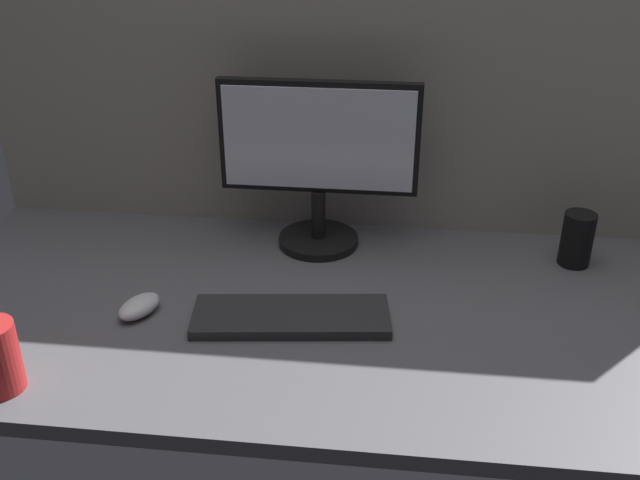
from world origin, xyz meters
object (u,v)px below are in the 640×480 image
Objects in this scene: monitor at (319,157)px; mouse at (139,306)px; keyboard at (291,317)px; mug_black_travel at (577,239)px.

monitor is 49.10cm from mouse.
mouse is at bearing 174.99° from keyboard.
monitor is 4.48× the size of mouse.
mouse is (-30.62, -33.30, -19.07)cm from monitor.
mouse reaches higher than keyboard.
monitor reaches higher than mug_black_travel.
monitor is at bearing 71.87° from mouse.
keyboard is 3.85× the size of mouse.
keyboard is at bearing 26.23° from mouse.
mug_black_travel is (86.33, 29.89, 4.20)cm from mouse.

